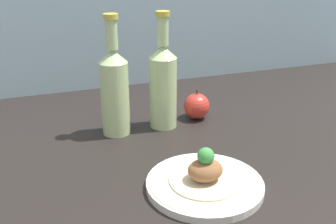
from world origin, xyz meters
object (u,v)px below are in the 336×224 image
cider_bottle_right (163,84)px  plate (205,184)px  plated_food (205,171)px  apple (197,106)px  cider_bottle_left (115,89)px

cider_bottle_right → plate: bearing=-93.8°
plated_food → apple: plated_food is taller
plated_food → plate: bearing=0.0°
plate → cider_bottle_left: bearing=109.0°
cider_bottle_left → apple: (23.31, 1.75, -8.34)cm
apple → plate: bearing=-110.8°
plate → plated_food: 2.86cm
plate → apple: 35.45cm
plated_food → cider_bottle_right: bearing=86.2°
plate → cider_bottle_left: 34.86cm
cider_bottle_left → cider_bottle_right: (12.81, 0.00, 0.00)cm
plated_food → apple: (12.55, 33.04, -0.22)cm
plated_food → apple: 35.35cm
plate → plated_food: plated_food is taller
plated_food → cider_bottle_left: size_ratio=0.47×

